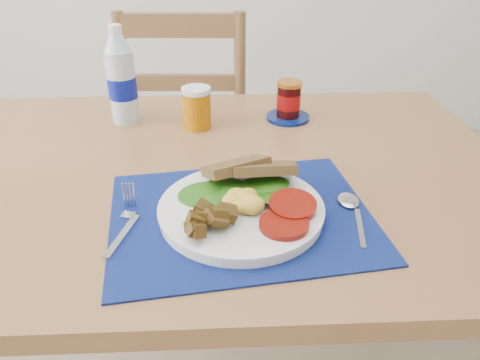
# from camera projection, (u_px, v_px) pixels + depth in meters

# --- Properties ---
(table) EXTENTS (1.40, 0.90, 0.75)m
(table) POSITION_uv_depth(u_px,v_px,m) (192.00, 200.00, 1.05)
(table) COLOR brown
(table) RESTS_ON ground
(chair_far) EXTENTS (0.46, 0.44, 1.17)m
(chair_far) POSITION_uv_depth(u_px,v_px,m) (189.00, 112.00, 1.71)
(chair_far) COLOR brown
(chair_far) RESTS_ON ground
(placemat) EXTENTS (0.51, 0.42, 0.00)m
(placemat) POSITION_uv_depth(u_px,v_px,m) (241.00, 216.00, 0.85)
(placemat) COLOR black
(placemat) RESTS_ON table
(breakfast_plate) EXTENTS (0.30, 0.30, 0.07)m
(breakfast_plate) POSITION_uv_depth(u_px,v_px,m) (238.00, 207.00, 0.84)
(breakfast_plate) COLOR silver
(breakfast_plate) RESTS_ON placemat
(fork) EXTENTS (0.04, 0.17, 0.00)m
(fork) POSITION_uv_depth(u_px,v_px,m) (126.00, 222.00, 0.83)
(fork) COLOR #B2B5BA
(fork) RESTS_ON placemat
(spoon) EXTENTS (0.04, 0.17, 0.00)m
(spoon) POSITION_uv_depth(u_px,v_px,m) (352.00, 209.00, 0.86)
(spoon) COLOR #B2B5BA
(spoon) RESTS_ON placemat
(water_bottle) EXTENTS (0.07, 0.07, 0.25)m
(water_bottle) POSITION_uv_depth(u_px,v_px,m) (122.00, 81.00, 1.18)
(water_bottle) COLOR #ADBFCC
(water_bottle) RESTS_ON table
(juice_glass) EXTENTS (0.07, 0.07, 0.10)m
(juice_glass) POSITION_uv_depth(u_px,v_px,m) (197.00, 109.00, 1.17)
(juice_glass) COLOR #A85E04
(juice_glass) RESTS_ON table
(jam_on_saucer) EXTENTS (0.11, 0.11, 0.10)m
(jam_on_saucer) POSITION_uv_depth(u_px,v_px,m) (289.00, 103.00, 1.22)
(jam_on_saucer) COLOR #051754
(jam_on_saucer) RESTS_ON table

